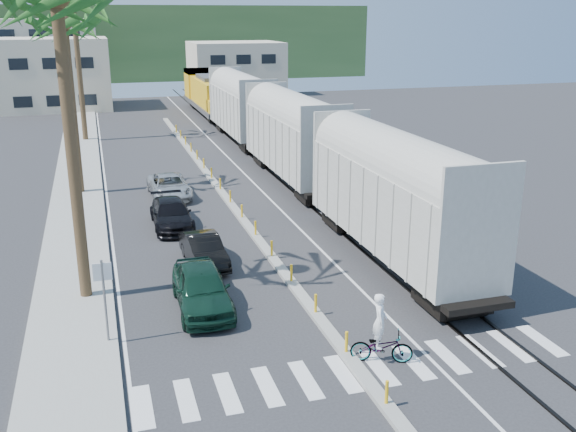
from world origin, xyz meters
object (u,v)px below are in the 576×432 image
(street_sign, at_px, (104,290))
(car_second, at_px, (204,250))
(cyclist, at_px, (381,341))
(car_lead, at_px, (202,288))

(street_sign, relative_size, car_second, 0.73)
(cyclist, bearing_deg, car_lead, 63.10)
(car_second, height_order, cyclist, cyclist)
(cyclist, bearing_deg, street_sign, 88.14)
(car_second, distance_m, cyclist, 10.61)
(street_sign, xyz_separation_m, car_lead, (3.46, 1.82, -1.15))
(car_lead, bearing_deg, cyclist, -47.96)
(car_lead, height_order, cyclist, cyclist)
(car_second, xyz_separation_m, cyclist, (3.92, -9.86, 0.07))
(street_sign, distance_m, cyclist, 9.06)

